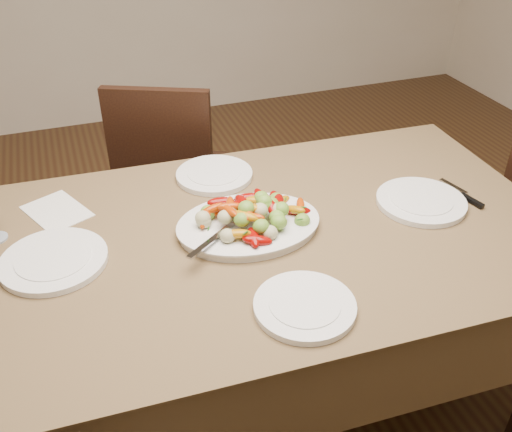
{
  "coord_description": "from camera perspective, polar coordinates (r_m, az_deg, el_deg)",
  "views": [
    {
      "loc": [
        -0.7,
        -1.0,
        1.74
      ],
      "look_at": [
        -0.23,
        0.3,
        0.82
      ],
      "focal_mm": 40.0,
      "sensor_mm": 36.0,
      "label": 1
    }
  ],
  "objects": [
    {
      "name": "plate_left",
      "position": [
        1.67,
        -19.56,
        -4.23
      ],
      "size": [
        0.29,
        0.29,
        0.02
      ],
      "primitive_type": "cylinder",
      "color": "white",
      "rests_on": "dining_table"
    },
    {
      "name": "table_knife",
      "position": [
        1.98,
        19.99,
        2.02
      ],
      "size": [
        0.06,
        0.2,
        0.01
      ],
      "primitive_type": null,
      "rotation": [
        0.0,
        0.0,
        0.22
      ],
      "color": "#9EA0A8",
      "rests_on": "dining_table"
    },
    {
      "name": "dining_table",
      "position": [
        1.93,
        0.0,
        -10.92
      ],
      "size": [
        1.88,
        1.12,
        0.76
      ],
      "primitive_type": "cube",
      "rotation": [
        0.0,
        0.0,
        -0.04
      ],
      "color": "brown",
      "rests_on": "ground"
    },
    {
      "name": "serving_platter",
      "position": [
        1.7,
        -0.75,
        -1.06
      ],
      "size": [
        0.43,
        0.33,
        0.02
      ],
      "primitive_type": "ellipsoid",
      "rotation": [
        0.0,
        0.0,
        -0.04
      ],
      "color": "white",
      "rests_on": "dining_table"
    },
    {
      "name": "plate_far",
      "position": [
        1.97,
        -4.19,
        4.11
      ],
      "size": [
        0.26,
        0.26,
        0.02
      ],
      "primitive_type": "cylinder",
      "color": "white",
      "rests_on": "dining_table"
    },
    {
      "name": "plate_near",
      "position": [
        1.44,
        4.89,
        -9.01
      ],
      "size": [
        0.26,
        0.26,
        0.02
      ],
      "primitive_type": "cylinder",
      "color": "white",
      "rests_on": "dining_table"
    },
    {
      "name": "chair_far",
      "position": [
        2.59,
        -8.18,
        4.17
      ],
      "size": [
        0.56,
        0.56,
        0.95
      ],
      "primitive_type": null,
      "rotation": [
        0.0,
        0.0,
        2.71
      ],
      "color": "black",
      "rests_on": "ground"
    },
    {
      "name": "plate_right",
      "position": [
        1.89,
        16.17,
        1.39
      ],
      "size": [
        0.28,
        0.28,
        0.02
      ],
      "primitive_type": "cylinder",
      "color": "white",
      "rests_on": "dining_table"
    },
    {
      "name": "serving_spoon",
      "position": [
        1.63,
        -2.57,
        -1.1
      ],
      "size": [
        0.23,
        0.25,
        0.03
      ],
      "primitive_type": null,
      "rotation": [
        0.0,
        0.0,
        -0.86
      ],
      "color": "#9EA0A8",
      "rests_on": "serving_platter"
    },
    {
      "name": "menu_card",
      "position": [
        1.89,
        -19.31,
        0.45
      ],
      "size": [
        0.22,
        0.25,
        0.0
      ],
      "primitive_type": "cube",
      "rotation": [
        0.0,
        0.0,
        0.43
      ],
      "color": "silver",
      "rests_on": "dining_table"
    },
    {
      "name": "roasted_vegetables",
      "position": [
        1.67,
        -0.76,
        0.55
      ],
      "size": [
        0.35,
        0.25,
        0.09
      ],
      "primitive_type": null,
      "rotation": [
        0.0,
        0.0,
        -0.04
      ],
      "color": "#760502",
      "rests_on": "serving_platter"
    }
  ]
}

